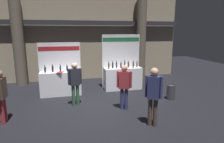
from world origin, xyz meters
TOP-DOWN VIEW (x-y plane):
  - ground_plane at (0.00, 0.00)m, footprint 24.00×24.00m
  - hall_colonnade at (0.00, 4.32)m, footprint 11.23×1.06m
  - exhibitor_booth_0 at (-1.26, 1.73)m, footprint 1.79×0.74m
  - exhibitor_booth_1 at (1.59, 1.92)m, footprint 1.85×0.66m
  - trash_bin at (3.08, 0.04)m, footprint 0.34×0.34m
  - visitor_0 at (1.37, -1.86)m, footprint 0.42×0.37m
  - visitor_2 at (0.92, -0.49)m, footprint 0.50×0.33m
  - visitor_3 at (-0.72, 0.30)m, footprint 0.51×0.24m
  - visitor_4 at (-2.91, -0.62)m, footprint 0.25×0.58m

SIDE VIEW (x-z plane):
  - ground_plane at x=0.00m, z-range 0.00..0.00m
  - trash_bin at x=3.08m, z-range 0.00..0.59m
  - exhibitor_booth_0 at x=-1.26m, z-range -0.52..1.73m
  - exhibitor_booth_1 at x=1.59m, z-range -0.65..1.93m
  - visitor_2 at x=0.92m, z-range 0.13..1.73m
  - visitor_3 at x=-0.72m, z-range 0.13..1.75m
  - visitor_4 at x=-2.91m, z-range 0.15..1.78m
  - visitor_0 at x=1.37m, z-range 0.16..1.89m
  - hall_colonnade at x=0.00m, z-range -0.03..5.73m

